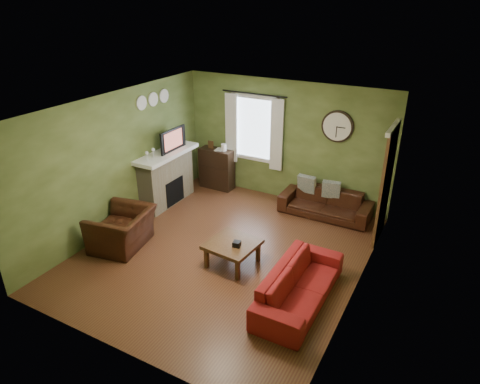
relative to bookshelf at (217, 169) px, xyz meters
The scene contains 31 objects.
floor 2.86m from the bookshelf, 56.26° to the right, with size 4.60×5.20×0.00m, color #542E1B.
ceiling 3.54m from the bookshelf, 56.26° to the right, with size 4.60×5.20×0.00m, color white.
wall_left 2.60m from the bookshelf, 107.29° to the right, with size 0.00×5.20×2.60m, color #5C7036.
wall_right 4.60m from the bookshelf, 31.26° to the right, with size 0.00×5.20×2.60m, color #5C7036.
wall_back 1.79m from the bookshelf, ahead, with size 4.60×0.00×2.60m, color #5C7036.
wall_front 5.26m from the bookshelf, 72.41° to the right, with size 4.60×0.00×2.60m, color #5C7036.
fireplace 1.31m from the bookshelf, 113.90° to the right, with size 0.40×1.40×1.10m, color gray.
firebox 1.26m from the bookshelf, 105.89° to the right, with size 0.04×0.60×0.55m, color black.
mantel 1.46m from the bookshelf, 112.70° to the right, with size 0.58×1.60×0.08m, color white.
tv 1.45m from the bookshelf, 114.65° to the right, with size 0.60×0.08×0.35m, color black.
tv_screen 1.46m from the bookshelf, 110.94° to the right, with size 0.02×0.62×0.36m, color #994C3F.
medallion_left 2.46m from the bookshelf, 114.67° to the right, with size 0.28×0.28×0.03m, color white.
medallion_mid 2.26m from the bookshelf, 120.69° to the right, with size 0.28×0.28×0.03m, color white.
medallion_right 2.10m from the bookshelf, 129.97° to the right, with size 0.28×0.28×0.03m, color white.
window_pane 1.37m from the bookshelf, 14.92° to the left, with size 1.00×0.02×1.30m, color silver, non-canonical shape.
curtain_rod 2.00m from the bookshelf, ahead, with size 0.03×0.03×1.50m, color black.
curtain_left 1.04m from the bookshelf, 22.42° to the left, with size 0.28×0.04×1.55m, color silver.
curtain_right 1.73m from the bookshelf, ahead, with size 0.28×0.04×1.55m, color silver.
wall_clock 2.99m from the bookshelf, ahead, with size 0.64×0.06×0.64m, color white, non-canonical shape.
door 3.91m from the bookshelf, ahead, with size 0.05×0.90×2.10m, color brown.
bookshelf is the anchor object (origin of this frame).
book 0.49m from the bookshelf, 90.59° to the right, with size 0.17×0.23×0.02m, color #452B16.
sofa_brown 2.68m from the bookshelf, ahead, with size 1.84×0.72×0.54m, color black.
pillow_left 2.21m from the bookshelf, ahead, with size 0.38×0.11×0.38m, color gray.
pillow_right 2.74m from the bookshelf, ahead, with size 0.36×0.11×0.36m, color gray.
sofa_red 4.34m from the bookshelf, 42.47° to the right, with size 1.95×0.76×0.57m, color maroon.
armchair 3.02m from the bookshelf, 92.93° to the right, with size 1.06×0.93×0.69m, color black.
coffee_table 3.18m from the bookshelf, 54.04° to the right, with size 0.78×0.78×0.42m, color #452B16, non-canonical shape.
tissue_box 3.29m from the bookshelf, 53.07° to the right, with size 0.12×0.12×0.09m, color black.
wine_glass_a 2.03m from the bookshelf, 104.98° to the right, with size 0.07×0.07×0.20m, color white, non-canonical shape.
wine_glass_b 1.86m from the bookshelf, 106.72° to the right, with size 0.07×0.07×0.20m, color white, non-canonical shape.
Camera 1 is at (3.29, -5.49, 4.20)m, focal length 32.00 mm.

